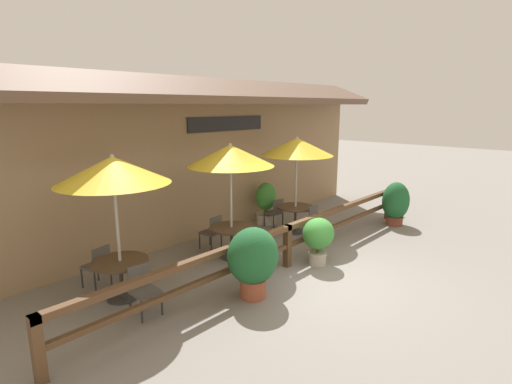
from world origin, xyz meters
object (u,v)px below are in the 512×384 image
object	(u,v)px
dining_table_far	(295,211)
potted_plant_broad_leaf	(253,259)
dining_table_near	(121,268)
potted_plant_entrance_palm	(266,202)
chair_far_streetside	(317,221)
chair_near_streetside	(143,288)
chair_near_wallside	(98,264)
potted_plant_small_flowering	(396,203)
chair_far_wallside	(275,211)
patio_umbrella_far	(297,147)
patio_umbrella_near	(113,170)
dining_table_middle	(231,233)
chair_middle_wallside	(212,231)
chair_middle_streetside	(255,245)
potted_plant_tall_tropical	(318,236)
patio_umbrella_middle	(230,156)

from	to	relation	value
dining_table_far	potted_plant_broad_leaf	xyz separation A→B (m)	(-3.68, -1.77, 0.16)
dining_table_near	potted_plant_entrance_palm	distance (m)	5.54
chair_far_streetside	chair_near_streetside	bearing A→B (deg)	179.38
chair_near_wallside	potted_plant_small_flowering	size ratio (longest dim) A/B	0.65
chair_far_wallside	chair_near_wallside	bearing A→B (deg)	4.08
patio_umbrella_far	chair_far_streetside	xyz separation A→B (m)	(0.01, -0.72, -1.93)
dining_table_near	chair_near_streetside	xyz separation A→B (m)	(-0.03, -0.77, -0.13)
patio_umbrella_near	dining_table_middle	distance (m)	3.32
chair_near_streetside	chair_middle_wallside	world-z (taller)	same
chair_far_streetside	chair_far_wallside	size ratio (longest dim) A/B	1.00
dining_table_near	patio_umbrella_far	distance (m)	5.63
dining_table_far	potted_plant_entrance_palm	size ratio (longest dim) A/B	0.81
patio_umbrella_near	chair_middle_streetside	distance (m)	3.47
chair_far_streetside	potted_plant_tall_tropical	xyz separation A→B (m)	(-1.54, -1.05, 0.18)
patio_umbrella_middle	dining_table_far	bearing A→B (deg)	1.12
dining_table_near	potted_plant_small_flowering	bearing A→B (deg)	-12.64
patio_umbrella_middle	potted_plant_entrance_palm	size ratio (longest dim) A/B	2.14
chair_near_wallside	patio_umbrella_middle	world-z (taller)	patio_umbrella_middle
chair_middle_streetside	chair_far_wallside	distance (m)	2.95
patio_umbrella_far	potted_plant_small_flowering	bearing A→B (deg)	-35.16
patio_umbrella_near	potted_plant_broad_leaf	xyz separation A→B (m)	(1.66, -1.74, -1.64)
chair_far_streetside	chair_far_wallside	world-z (taller)	same
dining_table_middle	chair_middle_wallside	world-z (taller)	chair_middle_wallside
potted_plant_small_flowering	potted_plant_entrance_palm	distance (m)	3.84
chair_middle_streetside	chair_far_streetside	size ratio (longest dim) A/B	1.00
chair_middle_streetside	patio_umbrella_far	bearing A→B (deg)	25.80
patio_umbrella_near	chair_middle_streetside	world-z (taller)	patio_umbrella_near
dining_table_middle	chair_near_streetside	bearing A→B (deg)	-165.22
chair_near_wallside	potted_plant_small_flowering	world-z (taller)	potted_plant_small_flowering
dining_table_near	chair_near_streetside	world-z (taller)	chair_near_streetside
potted_plant_small_flowering	dining_table_near	bearing A→B (deg)	167.36
patio_umbrella_middle	potted_plant_small_flowering	size ratio (longest dim) A/B	2.07
dining_table_middle	chair_far_wallside	distance (m)	2.65
chair_near_wallside	chair_middle_wallside	distance (m)	2.91
patio_umbrella_middle	chair_far_streetside	world-z (taller)	patio_umbrella_middle
chair_far_wallside	chair_near_streetside	bearing A→B (deg)	20.21
dining_table_near	chair_far_streetside	distance (m)	5.39
dining_table_middle	dining_table_far	size ratio (longest dim) A/B	1.00
patio_umbrella_near	chair_middle_streetside	xyz separation A→B (m)	(2.78, -0.76, -1.93)
chair_middle_wallside	potted_plant_entrance_palm	xyz separation A→B (m)	(2.56, 0.47, 0.18)
dining_table_middle	chair_far_streetside	world-z (taller)	chair_far_streetside
dining_table_near	potted_plant_tall_tropical	size ratio (longest dim) A/B	0.95
potted_plant_entrance_palm	potted_plant_broad_leaf	bearing A→B (deg)	-142.09
patio_umbrella_near	potted_plant_entrance_palm	world-z (taller)	patio_umbrella_near
dining_table_near	potted_plant_small_flowering	distance (m)	8.07
patio_umbrella_far	potted_plant_broad_leaf	xyz separation A→B (m)	(-3.68, -1.77, -1.64)
dining_table_near	dining_table_far	world-z (taller)	same
chair_near_wallside	patio_umbrella_middle	xyz separation A→B (m)	(2.85, -0.80, 1.93)
dining_table_near	chair_near_wallside	xyz separation A→B (m)	(-0.06, 0.77, -0.13)
patio_umbrella_near	potted_plant_tall_tropical	world-z (taller)	patio_umbrella_near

